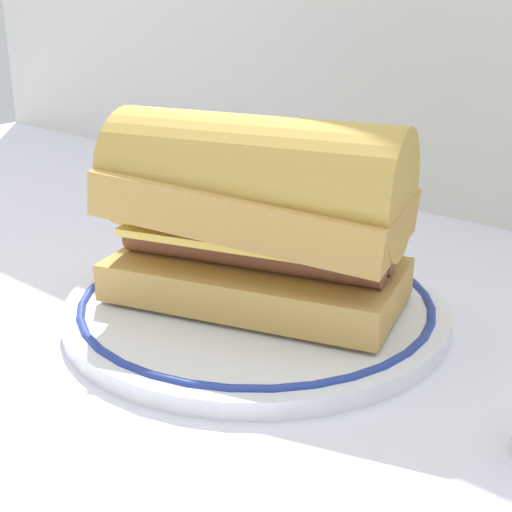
# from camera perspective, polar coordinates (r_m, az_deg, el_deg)

# --- Properties ---
(ground_plane) EXTENTS (1.50, 1.50, 0.00)m
(ground_plane) POSITION_cam_1_polar(r_m,az_deg,el_deg) (0.52, -2.39, -4.92)
(ground_plane) COLOR silver
(plate) EXTENTS (0.27, 0.27, 0.01)m
(plate) POSITION_cam_1_polar(r_m,az_deg,el_deg) (0.53, -0.00, -3.80)
(plate) COLOR white
(plate) RESTS_ON ground_plane
(sausage_sandwich) EXTENTS (0.22, 0.16, 0.13)m
(sausage_sandwich) POSITION_cam_1_polar(r_m,az_deg,el_deg) (0.50, -0.00, 3.57)
(sausage_sandwich) COLOR tan
(sausage_sandwich) RESTS_ON plate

